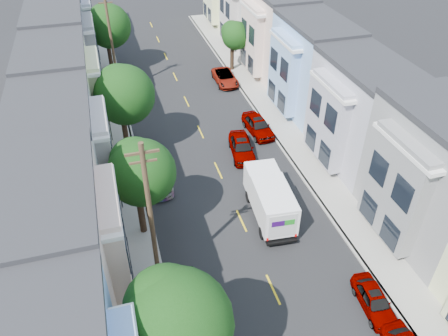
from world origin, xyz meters
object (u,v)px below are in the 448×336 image
(parked_right_c, at_px, (258,126))
(utility_pole_far, at_px, (112,44))
(parked_right_d, at_px, (225,78))
(tree_e, at_px, (108,26))
(tree_far_r, at_px, (235,36))
(parked_right_b, at_px, (374,300))
(parked_left_c, at_px, (191,304))
(parked_left_d, at_px, (157,176))
(lead_sedan, at_px, (242,147))
(tree_d, at_px, (123,95))
(utility_pole_near, at_px, (152,224))
(tree_c, at_px, (140,173))
(fedex_truck, at_px, (270,198))
(tree_b, at_px, (174,325))

(parked_right_c, bearing_deg, utility_pole_far, 130.59)
(parked_right_d, bearing_deg, tree_e, 151.19)
(tree_far_r, relative_size, utility_pole_far, 0.55)
(parked_right_b, bearing_deg, parked_left_c, 170.99)
(parked_left_c, xyz_separation_m, parked_left_d, (0.00, 11.93, -0.07))
(lead_sedan, relative_size, parked_right_d, 1.01)
(tree_d, height_order, parked_right_b, tree_d)
(tree_e, bearing_deg, tree_d, -90.00)
(utility_pole_near, bearing_deg, parked_right_c, 52.25)
(tree_c, height_order, tree_far_r, tree_c)
(tree_d, xyz_separation_m, fedex_truck, (8.28, -10.54, -3.71))
(utility_pole_far, distance_m, parked_right_d, 12.12)
(fedex_truck, height_order, parked_right_d, fedex_truck)
(utility_pole_far, relative_size, parked_left_c, 2.17)
(tree_c, distance_m, utility_pole_far, 21.20)
(tree_d, distance_m, tree_far_r, 18.89)
(lead_sedan, distance_m, parked_right_d, 13.60)
(tree_e, relative_size, parked_left_d, 1.61)
(parked_left_c, bearing_deg, utility_pole_far, 87.48)
(tree_b, relative_size, tree_far_r, 1.39)
(parked_right_c, height_order, parked_right_d, parked_right_c)
(utility_pole_near, bearing_deg, tree_d, 90.01)
(tree_d, bearing_deg, parked_left_c, -85.22)
(tree_c, height_order, parked_left_c, tree_c)
(parked_right_c, xyz_separation_m, parked_right_d, (0.00, 10.49, -0.10))
(tree_e, xyz_separation_m, parked_right_c, (11.20, -16.96, -4.38))
(tree_e, distance_m, lead_sedan, 22.12)
(parked_left_c, bearing_deg, utility_pole_near, 116.78)
(tree_e, xyz_separation_m, tree_far_r, (13.20, -3.43, -1.19))
(fedex_truck, bearing_deg, tree_c, 179.20)
(utility_pole_far, xyz_separation_m, fedex_truck, (8.28, -22.00, -3.57))
(tree_b, distance_m, parked_right_b, 12.27)
(tree_d, distance_m, parked_left_c, 17.43)
(tree_e, height_order, parked_left_d, tree_e)
(parked_right_c, distance_m, parked_right_d, 10.49)
(tree_c, height_order, tree_d, tree_d)
(tree_far_r, bearing_deg, parked_right_d, -123.30)
(lead_sedan, bearing_deg, parked_right_c, 57.66)
(tree_c, xyz_separation_m, parked_right_c, (11.20, 9.66, -4.14))
(tree_c, distance_m, fedex_truck, 8.95)
(tree_c, distance_m, tree_far_r, 26.70)
(utility_pole_far, xyz_separation_m, lead_sedan, (8.75, -14.42, -4.39))
(utility_pole_near, height_order, utility_pole_far, same)
(parked_left_d, bearing_deg, parked_left_c, -89.18)
(parked_left_c, bearing_deg, fedex_truck, 36.82)
(utility_pole_far, xyz_separation_m, parked_left_d, (1.40, -16.29, -4.45))
(lead_sedan, bearing_deg, parked_left_d, -157.75)
(parked_left_c, xyz_separation_m, parked_right_d, (9.80, 27.19, -0.12))
(tree_e, height_order, parked_right_c, tree_e)
(parked_left_d, bearing_deg, tree_b, -94.19)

